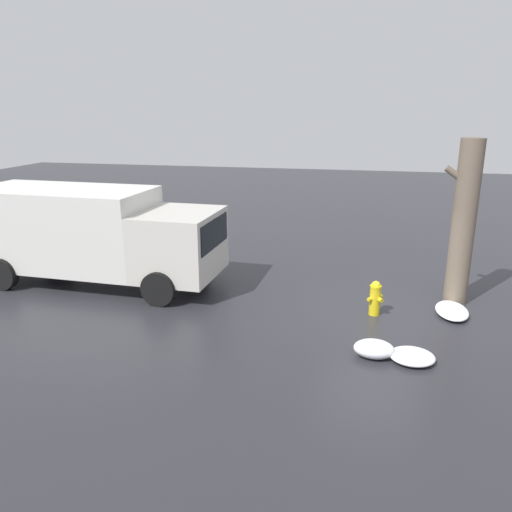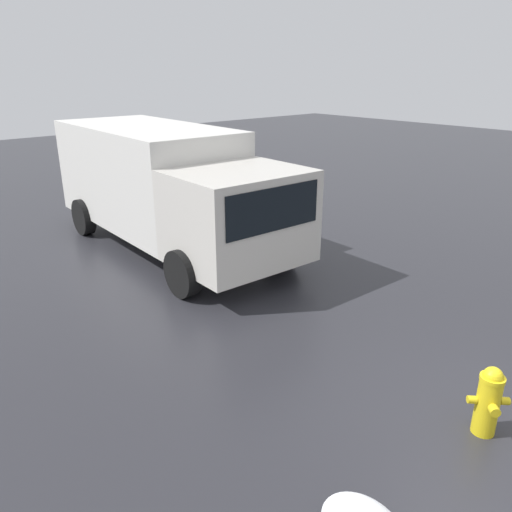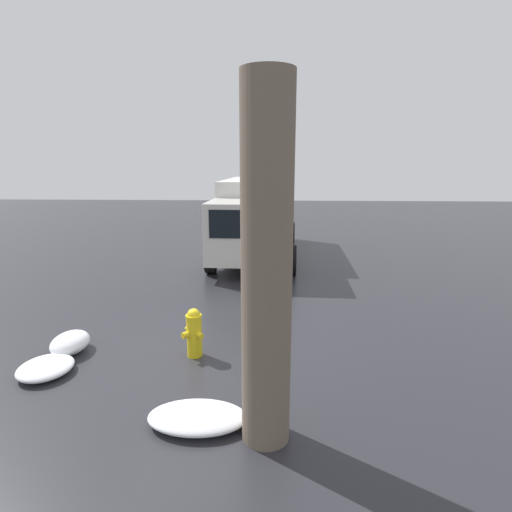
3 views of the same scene
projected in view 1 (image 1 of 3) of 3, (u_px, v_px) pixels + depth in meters
name	position (u px, v px, depth m)	size (l,w,h in m)	color
ground_plane	(374.00, 314.00, 12.27)	(60.00, 60.00, 0.00)	#28282D
fire_hydrant	(375.00, 298.00, 12.14)	(0.40, 0.40, 0.87)	yellow
tree_trunk	(463.00, 223.00, 12.45)	(0.88, 0.58, 4.20)	#6B5B4C
delivery_truck	(91.00, 232.00, 14.18)	(7.21, 2.93, 2.70)	beige
snow_pile_by_hydrant	(412.00, 356.00, 9.98)	(0.90, 0.84, 0.21)	white
snow_pile_curbside	(452.00, 311.00, 12.24)	(0.77, 1.28, 0.20)	white
snow_pile_by_tree	(374.00, 349.00, 10.14)	(0.82, 0.61, 0.36)	white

